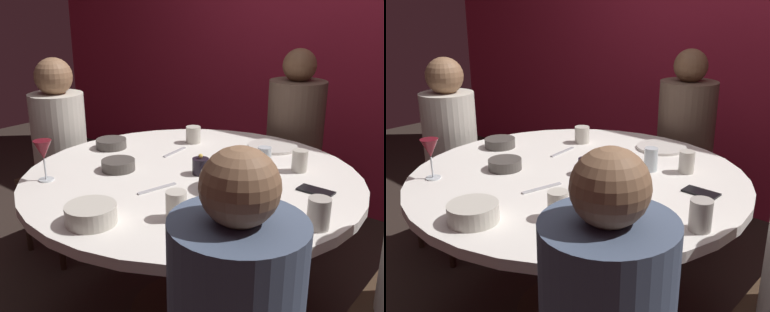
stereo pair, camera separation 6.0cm
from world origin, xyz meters
TOP-DOWN VIEW (x-y plane):
  - ground_plane at (0.00, 0.00)m, footprint 8.00×8.00m
  - back_wall at (0.00, 1.65)m, footprint 6.00×0.10m
  - dining_table at (0.00, 0.00)m, footprint 1.48×1.48m
  - seated_diner_left at (-0.99, 0.00)m, footprint 0.40×0.40m
  - seated_diner_back at (0.00, 0.98)m, footprint 0.40×0.40m
  - candle_holder at (0.03, 0.02)m, footprint 0.07×0.07m
  - wine_glass at (-0.43, -0.46)m, footprint 0.08×0.08m
  - dinner_plate at (0.09, 0.55)m, footprint 0.25×0.25m
  - cell_phone at (0.51, 0.15)m, footprint 0.14×0.07m
  - bowl_serving_large at (0.21, -0.05)m, footprint 0.19×0.19m
  - bowl_salad_center at (-0.28, -0.18)m, footprint 0.15×0.15m
  - bowl_small_white at (-0.56, 0.02)m, footprint 0.16×0.16m
  - bowl_sauce_side at (0.03, -0.58)m, footprint 0.18×0.18m
  - cup_near_candle at (0.24, -0.38)m, footprint 0.07×0.07m
  - cup_by_left_diner at (0.22, 0.24)m, footprint 0.06×0.06m
  - cup_by_right_diner at (0.65, -0.13)m, footprint 0.08×0.08m
  - cup_center_front at (-0.29, 0.36)m, footprint 0.08×0.08m
  - cup_far_edge at (0.35, 0.32)m, footprint 0.07×0.07m
  - fork_near_plate at (0.01, -0.23)m, footprint 0.06×0.18m
  - knife_near_plate at (-0.25, 0.17)m, footprint 0.04×0.18m

SIDE VIEW (x-z plane):
  - ground_plane at x=0.00m, z-range 0.00..0.00m
  - dining_table at x=0.00m, z-range 0.24..0.97m
  - seated_diner_left at x=-0.99m, z-range 0.14..1.31m
  - fork_near_plate at x=0.01m, z-range 0.74..0.74m
  - knife_near_plate at x=-0.25m, z-range 0.74..0.74m
  - cell_phone at x=0.51m, z-range 0.74..0.75m
  - seated_diner_back at x=0.00m, z-range 0.14..1.35m
  - dinner_plate at x=0.09m, z-range 0.74..0.75m
  - bowl_salad_center at x=-0.28m, z-range 0.74..0.79m
  - bowl_small_white at x=-0.56m, z-range 0.74..0.79m
  - bowl_sauce_side at x=0.03m, z-range 0.74..0.80m
  - bowl_serving_large at x=0.21m, z-range 0.74..0.81m
  - candle_holder at x=0.03m, z-range 0.73..0.82m
  - cup_center_front at x=-0.29m, z-range 0.74..0.83m
  - cup_far_edge at x=0.35m, z-range 0.74..0.84m
  - cup_near_candle at x=0.24m, z-range 0.74..0.84m
  - cup_by_left_diner at x=0.22m, z-range 0.74..0.84m
  - cup_by_right_diner at x=0.65m, z-range 0.74..0.85m
  - wine_glass at x=-0.43m, z-range 0.78..0.95m
  - back_wall at x=0.00m, z-range 0.00..2.60m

